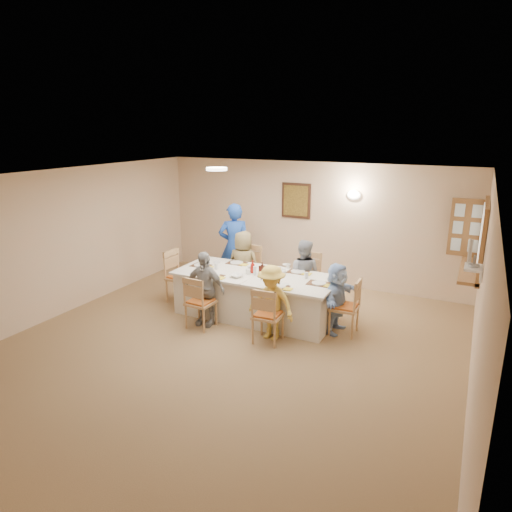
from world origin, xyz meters
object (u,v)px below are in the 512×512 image
at_px(chair_back_right, 305,280).
at_px(diner_back_right, 303,275).
at_px(chair_front_left, 201,301).
at_px(serving_hatch, 483,239).
at_px(chair_left_end, 181,276).
at_px(desk_fan, 472,256).
at_px(diner_front_left, 204,289).
at_px(diner_back_left, 243,265).
at_px(diner_front_right, 271,303).
at_px(diner_right_end, 337,298).
at_px(chair_front_right, 268,314).
at_px(chair_back_left, 246,271).
at_px(chair_right_end, 344,306).
at_px(caregiver, 234,246).
at_px(dining_table, 256,295).
at_px(condiment_ketchup, 253,267).

xyz_separation_m(chair_back_right, diner_back_right, (0.00, -0.12, 0.14)).
relative_size(chair_front_left, diner_back_right, 0.70).
distance_m(serving_hatch, chair_left_end, 5.14).
relative_size(serving_hatch, desk_fan, 5.00).
height_order(desk_fan, diner_front_left, desk_fan).
xyz_separation_m(desk_fan, chair_back_right, (-2.66, 1.06, -1.06)).
height_order(serving_hatch, diner_back_left, serving_hatch).
distance_m(serving_hatch, diner_front_left, 4.43).
bearing_deg(chair_left_end, chair_front_left, -127.88).
bearing_deg(diner_front_right, diner_back_right, 96.65).
bearing_deg(diner_back_left, diner_right_end, 156.55).
distance_m(chair_front_right, diner_back_left, 1.92).
height_order(chair_back_left, chair_front_right, chair_back_left).
relative_size(chair_right_end, diner_right_end, 0.80).
xyz_separation_m(chair_left_end, diner_front_right, (2.15, -0.68, 0.10)).
bearing_deg(chair_front_left, chair_back_left, -87.17).
xyz_separation_m(serving_hatch, diner_back_right, (-2.77, -0.41, -0.86)).
relative_size(desk_fan, caregiver, 0.17).
relative_size(desk_fan, diner_right_end, 0.26).
bearing_deg(diner_front_left, chair_left_end, 143.53).
xyz_separation_m(chair_right_end, diner_back_left, (-2.15, 0.68, 0.20)).
bearing_deg(chair_right_end, dining_table, -91.44).
bearing_deg(diner_front_right, diner_front_left, -173.35).
bearing_deg(chair_left_end, diner_right_end, -87.78).
distance_m(chair_back_right, chair_right_end, 1.24).
height_order(chair_front_right, chair_right_end, chair_right_end).
xyz_separation_m(diner_back_right, diner_front_right, (0.00, -1.36, -0.05)).
distance_m(dining_table, chair_back_right, 1.01).
relative_size(desk_fan, diner_front_left, 0.24).
bearing_deg(chair_left_end, caregiver, -21.28).
xyz_separation_m(chair_front_right, diner_back_left, (-1.20, 1.48, 0.21)).
relative_size(diner_front_right, diner_right_end, 1.04).
relative_size(diner_back_left, diner_right_end, 1.15).
bearing_deg(chair_right_end, diner_front_right, -55.85).
xyz_separation_m(diner_front_left, caregiver, (-0.45, 1.83, 0.24)).
distance_m(chair_front_left, chair_left_end, 1.24).
xyz_separation_m(chair_back_right, chair_left_end, (-2.15, -0.80, -0.00)).
relative_size(chair_left_end, diner_right_end, 0.86).
xyz_separation_m(chair_front_left, diner_front_left, (0.00, 0.12, 0.18)).
height_order(diner_right_end, caregiver, caregiver).
bearing_deg(diner_right_end, serving_hatch, -55.70).
bearing_deg(chair_right_end, chair_front_right, -51.34).
xyz_separation_m(chair_front_right, diner_front_right, (0.00, 0.12, 0.14)).
relative_size(diner_back_right, caregiver, 0.74).
height_order(chair_back_left, caregiver, caregiver).
relative_size(diner_right_end, condiment_ketchup, 5.22).
bearing_deg(chair_left_end, chair_back_right, -67.37).
relative_size(chair_back_right, chair_front_right, 1.11).
bearing_deg(chair_back_left, chair_back_right, 5.93).
bearing_deg(desk_fan, diner_front_left, -173.76).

